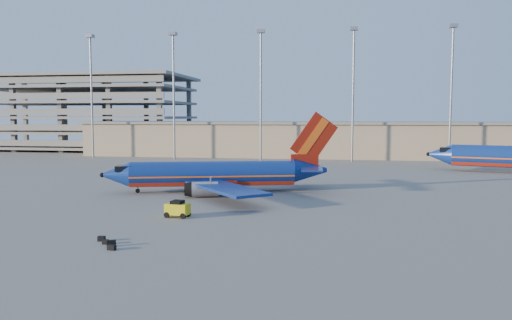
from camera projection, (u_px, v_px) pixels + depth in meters
The scene contains 7 objects.
ground at pixel (244, 192), 65.11m from camera, with size 220.00×220.00×0.00m, color slate.
terminal_building at pixel (330, 139), 120.11m from camera, with size 122.00×16.00×8.50m.
parking_garage at pixel (85, 110), 146.93m from camera, with size 62.00×32.00×21.40m.
light_mast_row at pixel (306, 80), 107.96m from camera, with size 101.60×1.60×28.65m.
aircraft_main at pixel (219, 175), 65.11m from camera, with size 30.23×28.68×10.47m.
baggage_tug at pixel (177, 208), 48.75m from camera, with size 2.46×1.70×1.65m.
luggage_pile at pixel (108, 243), 38.10m from camera, with size 2.61×2.77×0.49m.
Camera 1 is at (12.03, -63.38, 9.89)m, focal length 35.00 mm.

